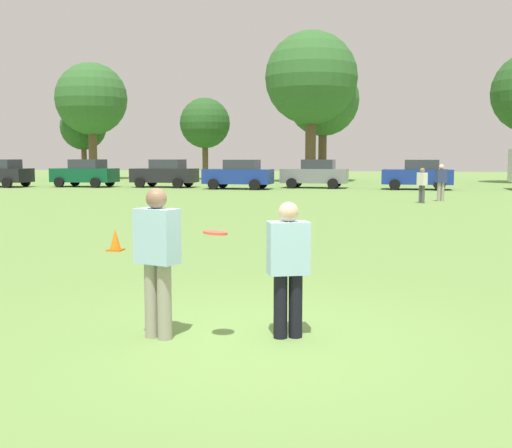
{
  "coord_description": "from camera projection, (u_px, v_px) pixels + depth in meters",
  "views": [
    {
      "loc": [
        1.19,
        -6.8,
        2.07
      ],
      "look_at": [
        -0.13,
        0.6,
        1.25
      ],
      "focal_mm": 43.97,
      "sensor_mm": 36.0,
      "label": 1
    }
  ],
  "objects": [
    {
      "name": "bystander_far_jogger",
      "position": [
        422.0,
        183.0,
        27.29
      ],
      "size": [
        0.45,
        0.48,
        1.54
      ],
      "color": "#4C4C51",
      "rests_on": "ground"
    },
    {
      "name": "bystander_field_marshal",
      "position": [
        441.0,
        180.0,
        28.47
      ],
      "size": [
        0.52,
        0.41,
        1.68
      ],
      "color": "gray",
      "rests_on": "ground"
    },
    {
      "name": "parked_car_far_right",
      "position": [
        418.0,
        174.0,
        38.22
      ],
      "size": [
        4.31,
        2.42,
        1.82
      ],
      "color": "navy",
      "rests_on": "ground"
    },
    {
      "name": "parked_car_mid_right",
      "position": [
        239.0,
        174.0,
        38.83
      ],
      "size": [
        4.31,
        2.42,
        1.82
      ],
      "color": "navy",
      "rests_on": "ground"
    },
    {
      "name": "parked_car_near_left",
      "position": [
        0.0,
        173.0,
        41.42
      ],
      "size": [
        4.31,
        2.42,
        1.82
      ],
      "color": "black",
      "rests_on": "ground"
    },
    {
      "name": "tree_far_east_pine",
      "position": [
        311.0,
        79.0,
        48.09
      ],
      "size": [
        7.12,
        7.12,
        11.58
      ],
      "color": "brown",
      "rests_on": "ground"
    },
    {
      "name": "parked_car_near_right",
      "position": [
        315.0,
        174.0,
        40.11
      ],
      "size": [
        4.31,
        2.42,
        1.82
      ],
      "color": "slate",
      "rests_on": "ground"
    },
    {
      "name": "tree_east_birch",
      "position": [
        91.0,
        99.0,
        54.34
      ],
      "size": [
        6.2,
        6.2,
        10.08
      ],
      "color": "brown",
      "rests_on": "ground"
    },
    {
      "name": "frisbee",
      "position": [
        215.0,
        233.0,
        6.78
      ],
      "size": [
        0.27,
        0.27,
        0.05
      ],
      "color": "#E54C33"
    },
    {
      "name": "player_thrower",
      "position": [
        157.0,
        254.0,
        7.04
      ],
      "size": [
        0.54,
        0.41,
        1.71
      ],
      "color": "gray",
      "rests_on": "ground"
    },
    {
      "name": "parked_car_mid_left",
      "position": [
        85.0,
        173.0,
        41.48
      ],
      "size": [
        4.31,
        2.42,
        1.82
      ],
      "color": "#0C4C2D",
      "rests_on": "ground"
    },
    {
      "name": "traffic_cone",
      "position": [
        115.0,
        240.0,
        13.7
      ],
      "size": [
        0.32,
        0.32,
        0.48
      ],
      "color": "#D8590C",
      "rests_on": "ground"
    },
    {
      "name": "parked_car_center",
      "position": [
        165.0,
        173.0,
        41.0
      ],
      "size": [
        4.31,
        2.42,
        1.82
      ],
      "color": "black",
      "rests_on": "ground"
    },
    {
      "name": "tree_center_elm",
      "position": [
        83.0,
        127.0,
        57.12
      ],
      "size": [
        4.15,
        4.15,
        6.74
      ],
      "color": "brown",
      "rests_on": "ground"
    },
    {
      "name": "tree_east_oak",
      "position": [
        205.0,
        123.0,
        54.11
      ],
      "size": [
        4.33,
        4.33,
        7.04
      ],
      "color": "brown",
      "rests_on": "ground"
    },
    {
      "name": "player_defender",
      "position": [
        288.0,
        262.0,
        7.07
      ],
      "size": [
        0.52,
        0.4,
        1.56
      ],
      "color": "black",
      "rests_on": "ground"
    },
    {
      "name": "ground_plane",
      "position": [
        258.0,
        339.0,
        7.09
      ],
      "size": [
        155.19,
        155.19,
        0.0
      ],
      "primitive_type": "plane",
      "color": "#6B9347"
    },
    {
      "name": "tree_far_west_pine",
      "position": [
        323.0,
        100.0,
        50.61
      ],
      "size": [
        5.83,
        5.83,
        9.47
      ],
      "color": "brown",
      "rests_on": "ground"
    }
  ]
}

